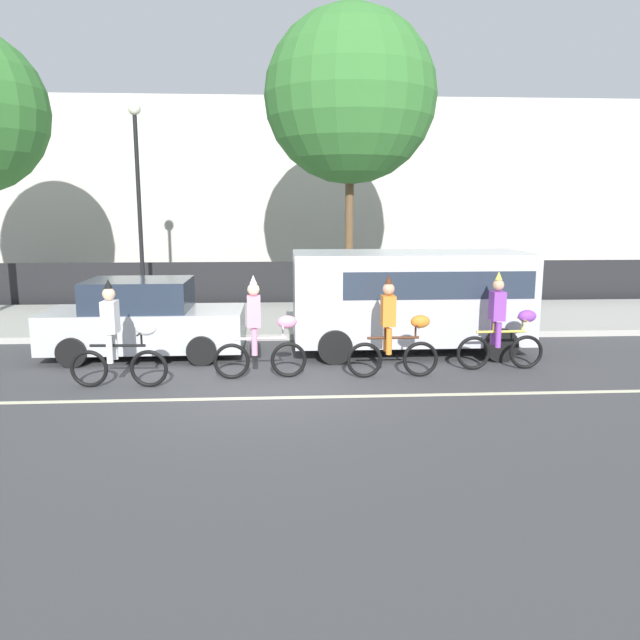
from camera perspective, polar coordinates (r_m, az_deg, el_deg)
ground_plane at (r=10.97m, az=-6.25°, el=-6.35°), size 80.00×80.00×0.00m
road_centre_line at (r=10.49m, az=-6.38°, el=-7.12°), size 36.00×0.14×0.01m
sidewalk_curb at (r=17.28m, az=-5.28°, el=0.10°), size 60.00×5.00×0.15m
fence_line at (r=20.05m, az=-5.07°, el=3.33°), size 40.00×0.08×1.40m
building_backdrop at (r=28.57m, az=0.47°, el=11.33°), size 28.00×8.00×7.24m
parade_cyclist_zebra at (r=11.41m, az=-17.97°, el=-1.79°), size 1.72×0.50×1.92m
parade_cyclist_pink at (r=11.48m, az=-5.46°, el=-1.25°), size 1.72×0.50×1.92m
parade_cyclist_orange at (r=11.58m, az=6.77°, el=-1.18°), size 1.72×0.50×1.92m
parade_cyclist_purple at (r=12.56m, az=16.30°, el=-0.62°), size 1.72×0.50×1.92m
parked_van_silver at (r=13.63m, az=8.50°, el=2.39°), size 5.00×2.22×2.18m
parked_car_silver at (r=13.65m, az=-15.81°, el=-0.01°), size 4.10×1.92×1.64m
street_lamp_post at (r=18.98m, az=-16.33°, el=12.51°), size 0.36×0.36×5.86m
street_tree_far_corner at (r=18.20m, az=2.79°, el=19.73°), size 4.74×4.74×8.33m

